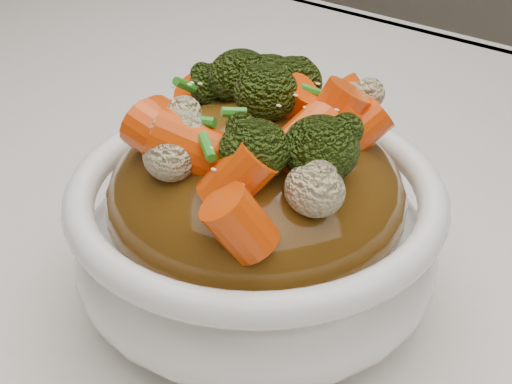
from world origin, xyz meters
The scene contains 8 objects.
tablecloth centered at (0.00, 0.00, 0.73)m, with size 1.20×0.80×0.04m, color white.
bowl centered at (-0.03, -0.03, 0.79)m, with size 0.19×0.19×0.08m, color white, non-canonical shape.
sauce_base centered at (-0.03, -0.03, 0.81)m, with size 0.15×0.15×0.08m, color #55350E.
carrots centered at (-0.03, -0.03, 0.87)m, with size 0.15×0.15×0.04m, color #F04907, non-canonical shape.
broccoli centered at (-0.03, -0.03, 0.87)m, with size 0.15×0.15×0.04m, color black, non-canonical shape.
cauliflower centered at (-0.03, -0.03, 0.87)m, with size 0.15×0.15×0.03m, color beige, non-canonical shape.
scallions centered at (-0.03, -0.03, 0.87)m, with size 0.11×0.11×0.02m, color #2B8F21, non-canonical shape.
sesame_seeds centered at (-0.03, -0.03, 0.87)m, with size 0.14×0.14×0.01m, color beige, non-canonical shape.
Camera 1 is at (0.16, -0.27, 1.02)m, focal length 50.00 mm.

